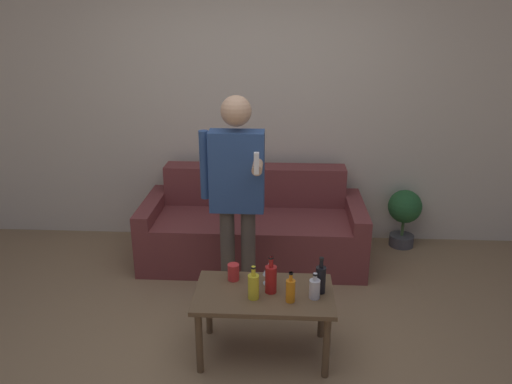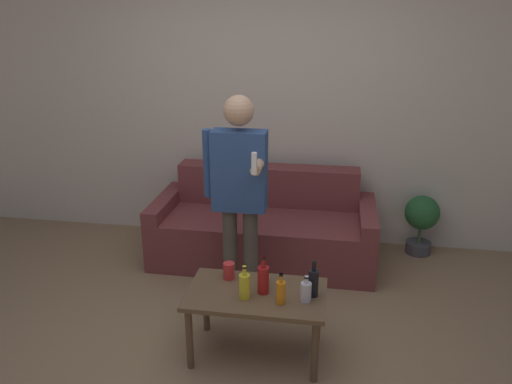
{
  "view_description": "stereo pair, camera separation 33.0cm",
  "coord_description": "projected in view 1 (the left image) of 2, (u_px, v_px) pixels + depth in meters",
  "views": [
    {
      "loc": [
        0.29,
        -2.49,
        2.09
      ],
      "look_at": [
        0.11,
        0.64,
        0.95
      ],
      "focal_mm": 35.0,
      "sensor_mm": 36.0,
      "label": 1
    },
    {
      "loc": [
        0.61,
        -2.45,
        2.09
      ],
      "look_at": [
        0.11,
        0.64,
        0.95
      ],
      "focal_mm": 35.0,
      "sensor_mm": 36.0,
      "label": 2
    }
  ],
  "objects": [
    {
      "name": "person_standing_front",
      "position": [
        236.0,
        187.0,
        3.49
      ],
      "size": [
        0.45,
        0.4,
        1.57
      ],
      "color": "brown",
      "rests_on": "ground_plane"
    },
    {
      "name": "cup_on_table",
      "position": [
        233.0,
        272.0,
        3.21
      ],
      "size": [
        0.07,
        0.07,
        0.11
      ],
      "color": "red",
      "rests_on": "coffee_table"
    },
    {
      "name": "wall_back",
      "position": [
        252.0,
        98.0,
        4.51
      ],
      "size": [
        8.0,
        0.06,
        2.7
      ],
      "color": "beige",
      "rests_on": "ground_plane"
    },
    {
      "name": "wine_glass_near",
      "position": [
        269.0,
        269.0,
        3.15
      ],
      "size": [
        0.07,
        0.07,
        0.15
      ],
      "color": "silver",
      "rests_on": "coffee_table"
    },
    {
      "name": "bottle_yellow",
      "position": [
        271.0,
        278.0,
        3.06
      ],
      "size": [
        0.07,
        0.07,
        0.24
      ],
      "color": "#B21E1E",
      "rests_on": "coffee_table"
    },
    {
      "name": "bottle_green",
      "position": [
        291.0,
        290.0,
        2.96
      ],
      "size": [
        0.06,
        0.06,
        0.2
      ],
      "color": "orange",
      "rests_on": "coffee_table"
    },
    {
      "name": "couch",
      "position": [
        253.0,
        228.0,
        4.41
      ],
      "size": [
        1.91,
        0.82,
        0.78
      ],
      "color": "brown",
      "rests_on": "ground_plane"
    },
    {
      "name": "ground_plane",
      "position": [
        232.0,
        372.0,
        3.06
      ],
      "size": [
        16.0,
        16.0,
        0.0
      ],
      "primitive_type": "plane",
      "color": "#997A56"
    },
    {
      "name": "coffee_table",
      "position": [
        264.0,
        300.0,
        3.11
      ],
      "size": [
        0.86,
        0.5,
        0.45
      ],
      "color": "brown",
      "rests_on": "ground_plane"
    },
    {
      "name": "bottle_dark",
      "position": [
        315.0,
        288.0,
        3.0
      ],
      "size": [
        0.07,
        0.07,
        0.17
      ],
      "color": "silver",
      "rests_on": "coffee_table"
    },
    {
      "name": "bottle_orange",
      "position": [
        321.0,
        279.0,
        3.06
      ],
      "size": [
        0.06,
        0.06,
        0.24
      ],
      "color": "black",
      "rests_on": "coffee_table"
    },
    {
      "name": "potted_plant",
      "position": [
        404.0,
        212.0,
        4.61
      ],
      "size": [
        0.31,
        0.31,
        0.55
      ],
      "color": "#4C4C51",
      "rests_on": "ground_plane"
    },
    {
      "name": "bottle_red",
      "position": [
        253.0,
        286.0,
        2.99
      ],
      "size": [
        0.07,
        0.07,
        0.21
      ],
      "color": "yellow",
      "rests_on": "coffee_table"
    }
  ]
}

